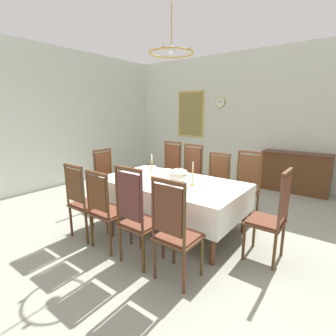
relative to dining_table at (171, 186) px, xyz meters
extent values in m
cube|color=#989A8A|center=(0.00, -0.06, -0.70)|extent=(7.15, 6.97, 0.04)
cube|color=silver|center=(0.00, 3.47, 0.95)|extent=(7.15, 0.08, 3.28)
cube|color=silver|center=(-3.61, -0.06, 0.95)|extent=(0.08, 6.97, 3.28)
cylinder|color=#4E381A|center=(-0.99, -0.51, -0.32)|extent=(0.07, 0.07, 0.73)
cylinder|color=brown|center=(0.99, -0.51, -0.32)|extent=(0.07, 0.07, 0.73)
cylinder|color=brown|center=(-0.99, 0.51, -0.32)|extent=(0.07, 0.07, 0.73)
cylinder|color=#513217|center=(0.99, 0.51, -0.32)|extent=(0.07, 0.07, 0.73)
cube|color=#57361C|center=(0.00, 0.00, 0.00)|extent=(2.07, 1.10, 0.08)
cube|color=#57331D|center=(0.00, 0.00, 0.06)|extent=(2.19, 1.22, 0.03)
cube|color=white|center=(0.00, 0.00, 0.07)|extent=(2.21, 1.24, 0.00)
cube|color=white|center=(0.00, -0.61, -0.12)|extent=(2.21, 0.00, 0.39)
cube|color=white|center=(0.00, 0.61, -0.12)|extent=(2.21, 0.00, 0.39)
cube|color=white|center=(-1.10, 0.00, -0.12)|extent=(0.00, 1.24, 0.39)
cube|color=white|center=(1.10, 0.00, -0.12)|extent=(0.00, 1.24, 0.39)
cylinder|color=#5C2E17|center=(-0.99, -0.77, -0.45)|extent=(0.04, 0.04, 0.47)
cylinder|color=#4F2A15|center=(-0.61, -0.77, -0.45)|extent=(0.04, 0.04, 0.47)
cylinder|color=#572F1F|center=(-0.99, -1.13, -0.45)|extent=(0.04, 0.04, 0.47)
cylinder|color=#52371D|center=(-0.61, -1.13, -0.45)|extent=(0.04, 0.04, 0.47)
cube|color=#57331D|center=(-0.80, -0.95, -0.21)|extent=(0.44, 0.42, 0.03)
cube|color=brown|center=(-0.80, -0.95, -0.18)|extent=(0.40, 0.38, 0.02)
cylinder|color=#573915|center=(-0.99, -1.14, 0.10)|extent=(0.03, 0.03, 0.59)
cylinder|color=#4E3D26|center=(-0.60, -1.14, 0.10)|extent=(0.03, 0.03, 0.59)
cube|color=brown|center=(-0.80, -1.14, 0.13)|extent=(0.34, 0.02, 0.45)
cube|color=#57331D|center=(-0.80, -1.14, 0.40)|extent=(0.40, 0.04, 0.04)
cylinder|color=#5B3816|center=(-0.61, 0.77, -0.45)|extent=(0.04, 0.04, 0.47)
cylinder|color=brown|center=(-0.99, 0.77, -0.45)|extent=(0.04, 0.04, 0.47)
cylinder|color=#5D3216|center=(-0.61, 1.13, -0.45)|extent=(0.04, 0.04, 0.47)
cylinder|color=brown|center=(-0.99, 1.13, -0.45)|extent=(0.04, 0.04, 0.47)
cube|color=#57331D|center=(-0.80, 0.95, -0.21)|extent=(0.44, 0.42, 0.03)
cube|color=brown|center=(-0.80, 0.95, -0.18)|extent=(0.40, 0.38, 0.02)
cylinder|color=#4E3618|center=(-0.60, 1.14, 0.15)|extent=(0.03, 0.03, 0.70)
cylinder|color=#5F2A15|center=(-0.99, 1.14, 0.15)|extent=(0.03, 0.03, 0.70)
cube|color=brown|center=(-0.80, 1.14, 0.19)|extent=(0.34, 0.02, 0.53)
cube|color=#57331D|center=(-0.80, 1.14, 0.50)|extent=(0.40, 0.04, 0.04)
cylinder|color=#542D22|center=(-0.50, -0.77, -0.45)|extent=(0.04, 0.04, 0.47)
cylinder|color=brown|center=(-0.12, -0.77, -0.45)|extent=(0.04, 0.04, 0.47)
cylinder|color=#4F3917|center=(-0.50, -1.13, -0.45)|extent=(0.04, 0.04, 0.47)
cylinder|color=#54391D|center=(-0.12, -1.13, -0.45)|extent=(0.04, 0.04, 0.47)
cube|color=#57331D|center=(-0.31, -0.95, -0.21)|extent=(0.44, 0.42, 0.03)
cube|color=brown|center=(-0.31, -0.95, -0.18)|extent=(0.40, 0.38, 0.02)
cylinder|color=#602C18|center=(-0.50, -1.14, 0.09)|extent=(0.03, 0.03, 0.57)
cylinder|color=#4F301B|center=(-0.11, -1.14, 0.09)|extent=(0.03, 0.03, 0.57)
cube|color=brown|center=(-0.31, -1.14, 0.12)|extent=(0.34, 0.02, 0.43)
cube|color=#57331D|center=(-0.31, -1.14, 0.37)|extent=(0.40, 0.04, 0.04)
cylinder|color=#503720|center=(-0.12, 0.77, -0.45)|extent=(0.04, 0.04, 0.47)
cylinder|color=#573317|center=(-0.50, 0.77, -0.45)|extent=(0.04, 0.04, 0.47)
cylinder|color=#593114|center=(-0.12, 1.13, -0.45)|extent=(0.04, 0.04, 0.47)
cylinder|color=#573014|center=(-0.50, 1.13, -0.45)|extent=(0.04, 0.04, 0.47)
cube|color=#57331D|center=(-0.31, 0.95, -0.21)|extent=(0.44, 0.42, 0.03)
cube|color=brown|center=(-0.31, 0.95, -0.18)|extent=(0.40, 0.38, 0.02)
cylinder|color=#522F18|center=(-0.11, 1.14, 0.14)|extent=(0.03, 0.03, 0.68)
cylinder|color=#503D20|center=(-0.50, 1.14, 0.14)|extent=(0.03, 0.03, 0.68)
cube|color=brown|center=(-0.31, 1.14, 0.18)|extent=(0.34, 0.02, 0.51)
cube|color=#57331D|center=(-0.31, 1.14, 0.48)|extent=(0.40, 0.04, 0.04)
cylinder|color=#582D20|center=(0.07, -0.77, -0.45)|extent=(0.04, 0.04, 0.47)
cylinder|color=#5B2A26|center=(0.45, -0.77, -0.45)|extent=(0.04, 0.04, 0.47)
cylinder|color=#4F381E|center=(0.07, -1.13, -0.45)|extent=(0.04, 0.04, 0.47)
cylinder|color=#4E3514|center=(0.45, -1.13, -0.45)|extent=(0.04, 0.04, 0.47)
cube|color=#57331D|center=(0.26, -0.95, -0.21)|extent=(0.44, 0.42, 0.03)
cube|color=brown|center=(0.26, -0.95, -0.18)|extent=(0.40, 0.38, 0.02)
cylinder|color=#522F14|center=(0.06, -1.14, 0.16)|extent=(0.03, 0.03, 0.70)
cylinder|color=#4E2A23|center=(0.45, -1.14, 0.16)|extent=(0.03, 0.03, 0.70)
cube|color=brown|center=(0.26, -1.14, 0.19)|extent=(0.34, 0.02, 0.53)
cube|color=#57331D|center=(0.26, -1.14, 0.51)|extent=(0.40, 0.04, 0.04)
cylinder|color=#543917|center=(0.45, 0.77, -0.45)|extent=(0.04, 0.04, 0.47)
cylinder|color=#503621|center=(0.07, 0.77, -0.45)|extent=(0.04, 0.04, 0.47)
cylinder|color=#5B3015|center=(0.45, 1.13, -0.45)|extent=(0.04, 0.04, 0.47)
cylinder|color=brown|center=(0.07, 1.13, -0.45)|extent=(0.04, 0.04, 0.47)
cube|color=#57331D|center=(0.26, 0.95, -0.21)|extent=(0.44, 0.42, 0.03)
cube|color=brown|center=(0.26, 0.95, -0.18)|extent=(0.40, 0.38, 0.02)
cylinder|color=#513313|center=(0.45, 1.14, 0.09)|extent=(0.03, 0.03, 0.57)
cylinder|color=brown|center=(0.06, 1.14, 0.09)|extent=(0.03, 0.03, 0.57)
cube|color=brown|center=(0.26, 1.14, 0.12)|extent=(0.34, 0.02, 0.43)
cube|color=#57331D|center=(0.26, 1.14, 0.37)|extent=(0.40, 0.04, 0.04)
cylinder|color=#4D2F1E|center=(0.61, -0.77, -0.45)|extent=(0.04, 0.04, 0.47)
cylinder|color=#4F3C1B|center=(0.99, -0.77, -0.45)|extent=(0.04, 0.04, 0.47)
cylinder|color=#53311F|center=(0.61, -1.13, -0.45)|extent=(0.04, 0.04, 0.47)
cylinder|color=#58301F|center=(0.99, -1.13, -0.45)|extent=(0.04, 0.04, 0.47)
cube|color=#57331D|center=(0.80, -0.95, -0.21)|extent=(0.44, 0.42, 0.03)
cube|color=brown|center=(0.80, -0.95, -0.18)|extent=(0.40, 0.38, 0.02)
cylinder|color=#532D21|center=(0.61, -1.14, 0.13)|extent=(0.03, 0.03, 0.66)
cylinder|color=#503B1F|center=(1.00, -1.14, 0.13)|extent=(0.03, 0.03, 0.66)
cube|color=brown|center=(0.80, -1.14, 0.17)|extent=(0.34, 0.02, 0.50)
cube|color=#57331D|center=(0.80, -1.14, 0.46)|extent=(0.40, 0.04, 0.04)
cylinder|color=#523325|center=(0.99, 0.77, -0.45)|extent=(0.04, 0.04, 0.47)
cylinder|color=#5D3813|center=(0.61, 0.77, -0.45)|extent=(0.04, 0.04, 0.47)
cylinder|color=#52381E|center=(0.99, 1.13, -0.45)|extent=(0.04, 0.04, 0.47)
cylinder|color=#4D3026|center=(0.61, 1.13, -0.45)|extent=(0.04, 0.04, 0.47)
cube|color=#57331D|center=(0.80, 0.95, -0.21)|extent=(0.44, 0.42, 0.03)
cube|color=brown|center=(0.80, 0.95, -0.18)|extent=(0.40, 0.38, 0.02)
cylinder|color=brown|center=(1.00, 1.14, 0.13)|extent=(0.03, 0.03, 0.65)
cylinder|color=#553817|center=(0.61, 1.14, 0.13)|extent=(0.03, 0.03, 0.65)
cube|color=brown|center=(0.80, 1.14, 0.16)|extent=(0.34, 0.02, 0.49)
cube|color=#57331D|center=(0.80, 1.14, 0.45)|extent=(0.40, 0.04, 0.04)
cylinder|color=#54341C|center=(-1.25, 0.19, -0.45)|extent=(0.04, 0.04, 0.47)
cylinder|color=#4D2E15|center=(-1.25, -0.19, -0.45)|extent=(0.04, 0.04, 0.47)
cylinder|color=#543616|center=(-1.61, 0.19, -0.45)|extent=(0.04, 0.04, 0.47)
cylinder|color=#523C13|center=(-1.61, -0.19, -0.45)|extent=(0.04, 0.04, 0.47)
cube|color=#57331D|center=(-1.43, 0.00, -0.21)|extent=(0.42, 0.44, 0.03)
cube|color=brown|center=(-1.43, 0.00, -0.18)|extent=(0.38, 0.40, 0.02)
cylinder|color=brown|center=(-1.62, 0.20, 0.10)|extent=(0.03, 0.03, 0.60)
cylinder|color=brown|center=(-1.62, -0.20, 0.10)|extent=(0.03, 0.03, 0.60)
cube|color=brown|center=(-1.62, 0.00, 0.13)|extent=(0.02, 0.34, 0.45)
cube|color=#57331D|center=(-1.62, 0.00, 0.40)|extent=(0.04, 0.40, 0.04)
cylinder|color=#532F1A|center=(1.25, -0.19, -0.45)|extent=(0.04, 0.04, 0.47)
cylinder|color=#523C17|center=(1.25, 0.19, -0.45)|extent=(0.04, 0.04, 0.47)
cylinder|color=#513318|center=(1.61, -0.19, -0.45)|extent=(0.04, 0.04, 0.47)
cylinder|color=#552F1E|center=(1.61, 0.19, -0.45)|extent=(0.04, 0.04, 0.47)
cube|color=#57331D|center=(1.43, 0.00, -0.21)|extent=(0.42, 0.44, 0.03)
cube|color=brown|center=(1.43, 0.00, -0.18)|extent=(0.38, 0.40, 0.02)
cylinder|color=brown|center=(1.62, -0.20, 0.13)|extent=(0.03, 0.03, 0.65)
cylinder|color=#523B21|center=(1.62, 0.20, 0.13)|extent=(0.03, 0.03, 0.65)
cube|color=brown|center=(1.62, 0.00, 0.16)|extent=(0.02, 0.34, 0.49)
cube|color=#57331D|center=(1.62, 0.00, 0.45)|extent=(0.04, 0.40, 0.04)
cylinder|color=white|center=(0.14, 0.00, 0.08)|extent=(0.16, 0.16, 0.02)
ellipsoid|color=white|center=(0.14, 0.00, 0.16)|extent=(0.29, 0.29, 0.13)
ellipsoid|color=white|center=(0.14, 0.00, 0.24)|extent=(0.26, 0.26, 0.10)
sphere|color=brown|center=(0.14, 0.00, 0.29)|extent=(0.03, 0.03, 0.03)
cylinder|color=gold|center=(-0.39, 0.00, 0.08)|extent=(0.07, 0.07, 0.02)
cylinder|color=gold|center=(-0.39, 0.00, 0.21)|extent=(0.02, 0.02, 0.25)
cone|color=gold|center=(-0.39, 0.00, 0.34)|extent=(0.04, 0.04, 0.02)
cylinder|color=silver|center=(-0.39, 0.00, 0.40)|extent=(0.02, 0.02, 0.10)
cylinder|color=gold|center=(0.39, 0.00, 0.08)|extent=(0.07, 0.07, 0.02)
cylinder|color=gold|center=(0.39, 0.00, 0.20)|extent=(0.02, 0.02, 0.21)
cone|color=gold|center=(0.39, 0.00, 0.31)|extent=(0.04, 0.04, 0.02)
cylinder|color=silver|center=(0.39, 0.00, 0.37)|extent=(0.02, 0.02, 0.10)
cylinder|color=white|center=(-0.81, 0.50, 0.09)|extent=(0.18, 0.18, 0.04)
cylinder|color=white|center=(-0.81, 0.50, 0.10)|extent=(0.15, 0.15, 0.03)
torus|color=brown|center=(-0.81, 0.50, 0.11)|extent=(0.17, 0.17, 0.01)
cylinder|color=white|center=(-0.44, 0.48, 0.09)|extent=(0.17, 0.17, 0.03)
cylinder|color=white|center=(-0.44, 0.48, 0.10)|extent=(0.14, 0.14, 0.02)
torus|color=brown|center=(-0.44, 0.48, 0.10)|extent=(0.17, 0.17, 0.01)
cylinder|color=white|center=(-0.89, -0.47, 0.09)|extent=(0.14, 0.14, 0.03)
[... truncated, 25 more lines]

